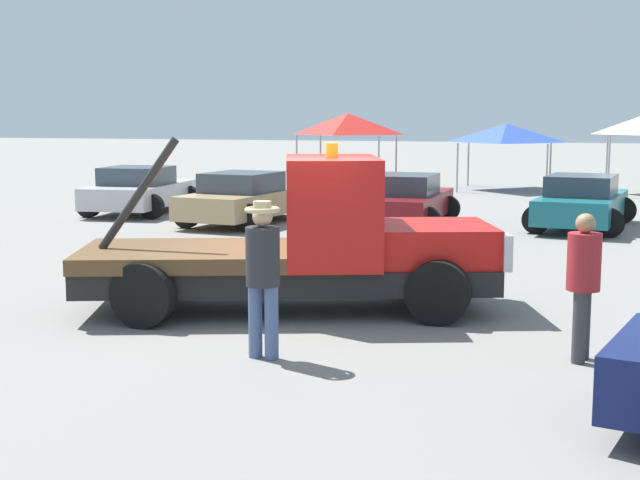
% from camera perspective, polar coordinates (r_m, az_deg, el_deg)
% --- Properties ---
extents(ground_plane, '(160.00, 160.00, 0.00)m').
position_cam_1_polar(ground_plane, '(13.00, -2.12, -4.50)').
color(ground_plane, gray).
extents(tow_truck, '(6.32, 3.79, 2.51)m').
position_cam_1_polar(tow_truck, '(12.83, -0.49, -0.37)').
color(tow_truck, black).
rests_on(tow_truck, ground).
extents(person_near_truck, '(0.38, 0.38, 1.72)m').
position_cam_1_polar(person_near_truck, '(10.59, 16.51, -2.26)').
color(person_near_truck, '#38383D').
rests_on(person_near_truck, ground).
extents(person_at_hood, '(0.41, 0.41, 1.84)m').
position_cam_1_polar(person_at_hood, '(10.27, -3.68, -1.70)').
color(person_at_hood, '#475B84').
rests_on(person_at_hood, ground).
extents(parked_car_silver, '(2.76, 4.35, 1.34)m').
position_cam_1_polar(parked_car_silver, '(26.13, -11.47, 3.13)').
color(parked_car_silver, '#B7B7BC').
rests_on(parked_car_silver, ground).
extents(parked_car_tan, '(2.79, 4.67, 1.34)m').
position_cam_1_polar(parked_car_tan, '(23.25, -4.80, 2.66)').
color(parked_car_tan, tan).
rests_on(parked_car_tan, ground).
extents(parked_car_maroon, '(2.55, 4.36, 1.34)m').
position_cam_1_polar(parked_car_maroon, '(22.54, 5.24, 2.49)').
color(parked_car_maroon, maroon).
rests_on(parked_car_maroon, ground).
extents(parked_car_teal, '(2.74, 4.65, 1.34)m').
position_cam_1_polar(parked_car_teal, '(23.07, 16.41, 2.32)').
color(parked_car_teal, '#196670').
rests_on(parked_car_teal, ground).
extents(canopy_tent_red, '(3.19, 3.19, 2.86)m').
position_cam_1_polar(canopy_tent_red, '(34.22, 1.81, 7.43)').
color(canopy_tent_red, '#9E9EA3').
rests_on(canopy_tent_red, ground).
extents(canopy_tent_blue, '(3.23, 3.23, 2.48)m').
position_cam_1_polar(canopy_tent_blue, '(34.10, 11.83, 6.72)').
color(canopy_tent_blue, '#9E9EA3').
rests_on(canopy_tent_blue, ground).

